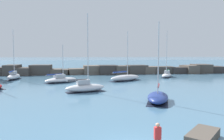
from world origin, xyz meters
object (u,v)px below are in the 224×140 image
object	(u,v)px
sailboat_moored_4	(167,75)
sailboat_moored_8	(158,97)
sailboat_moored_5	(14,76)
sailboat_moored_0	(125,78)
person_on_rocks	(158,137)
sailboat_moored_6	(61,79)
sailboat_moored_1	(85,87)

from	to	relation	value
sailboat_moored_4	sailboat_moored_8	world-z (taller)	sailboat_moored_4
sailboat_moored_5	sailboat_moored_8	distance (m)	33.46
sailboat_moored_0	sailboat_moored_5	distance (m)	23.43
sailboat_moored_0	person_on_rocks	distance (m)	31.71
sailboat_moored_6	sailboat_moored_0	bearing A→B (deg)	4.71
sailboat_moored_8	person_on_rocks	bearing A→B (deg)	-108.88
sailboat_moored_0	sailboat_moored_5	xyz separation A→B (m)	(-22.84, 5.20, 0.06)
sailboat_moored_4	sailboat_moored_6	xyz separation A→B (m)	(-22.96, -6.07, -0.04)
sailboat_moored_0	sailboat_moored_8	distance (m)	19.07
sailboat_moored_4	person_on_rocks	bearing A→B (deg)	-111.69
sailboat_moored_1	sailboat_moored_6	size ratio (longest dim) A/B	1.56
sailboat_moored_1	person_on_rocks	world-z (taller)	sailboat_moored_1
sailboat_moored_6	person_on_rocks	bearing A→B (deg)	-74.48
sailboat_moored_5	sailboat_moored_1	bearing A→B (deg)	-48.54
sailboat_moored_6	person_on_rocks	xyz separation A→B (m)	(8.45, -30.42, 0.41)
sailboat_moored_5	sailboat_moored_4	bearing A→B (deg)	-0.29
sailboat_moored_0	sailboat_moored_1	distance (m)	14.11
sailboat_moored_4	sailboat_moored_8	bearing A→B (deg)	-113.09
sailboat_moored_0	sailboat_moored_8	world-z (taller)	sailboat_moored_0
sailboat_moored_1	sailboat_moored_8	bearing A→B (deg)	-42.31
sailboat_moored_8	person_on_rocks	size ratio (longest dim) A/B	5.11
sailboat_moored_0	sailboat_moored_1	xyz separation A→B (m)	(-7.94, -11.66, 0.06)
sailboat_moored_8	sailboat_moored_4	bearing A→B (deg)	66.91
sailboat_moored_6	sailboat_moored_8	bearing A→B (deg)	-54.89
sailboat_moored_1	sailboat_moored_4	bearing A→B (deg)	42.20
person_on_rocks	sailboat_moored_6	bearing A→B (deg)	105.52
sailboat_moored_4	sailboat_moored_6	world-z (taller)	sailboat_moored_4
sailboat_moored_4	sailboat_moored_6	distance (m)	23.74
sailboat_moored_5	sailboat_moored_6	world-z (taller)	sailboat_moored_5
sailboat_moored_1	sailboat_moored_8	distance (m)	11.00
sailboat_moored_4	person_on_rocks	xyz separation A→B (m)	(-14.51, -36.49, 0.37)
sailboat_moored_4	sailboat_moored_5	world-z (taller)	sailboat_moored_4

